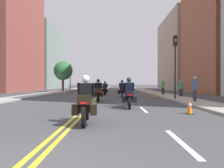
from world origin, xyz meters
name	(u,v)px	position (x,y,z in m)	size (l,w,h in m)	color
ground_plane	(107,89)	(0.00, 48.00, 0.00)	(264.00, 264.00, 0.00)	#3E3F41
sidewalk_left	(78,89)	(-6.93, 48.00, 0.06)	(2.17, 144.00, 0.12)	#9C9C9C
sidewalk_right	(137,89)	(6.93, 48.00, 0.06)	(2.17, 144.00, 0.12)	#9E9B88
centreline_yellow_inner	(107,89)	(-0.12, 48.00, 0.00)	(0.12, 132.00, 0.01)	yellow
centreline_yellow_outer	(108,89)	(0.12, 48.00, 0.00)	(0.12, 132.00, 0.01)	yellow
lane_dashes_white	(124,92)	(2.92, 29.00, 0.00)	(0.14, 56.40, 0.01)	silver
building_left_1	(8,21)	(-16.08, 33.01, 11.60)	(7.10, 15.62, 23.19)	brown
building_right_1	(221,2)	(16.16, 26.82, 12.40)	(7.27, 12.23, 24.80)	#945338
building_left_2	(41,59)	(-17.17, 52.94, 7.53)	(9.30, 21.24, 15.07)	gray
building_right_2	(181,53)	(15.88, 43.17, 7.66)	(6.70, 16.79, 15.32)	tan
motorcycle_0	(85,103)	(0.50, 4.19, 0.67)	(0.78, 2.11, 1.61)	black
motorcycle_1	(129,96)	(2.26, 8.80, 0.66)	(0.78, 2.15, 1.65)	black
motorcycle_2	(98,92)	(0.29, 13.09, 0.65)	(0.77, 2.16, 1.65)	black
motorcycle_3	(122,90)	(2.23, 17.50, 0.67)	(0.78, 2.30, 1.64)	black
motorcycle_4	(105,89)	(0.45, 21.69, 0.64)	(0.78, 2.24, 1.57)	black
traffic_cone_0	(155,94)	(5.19, 16.83, 0.32)	(0.34, 0.34, 0.66)	black
traffic_cone_1	(190,107)	(4.71, 6.50, 0.32)	(0.31, 0.31, 0.64)	black
traffic_light_near	(175,56)	(6.25, 14.09, 3.47)	(0.28, 0.38, 5.07)	black
traffic_light_far	(70,72)	(-6.25, 35.56, 3.25)	(0.28, 0.38, 4.73)	black
pedestrian_0	(195,89)	(6.93, 11.82, 0.94)	(0.32, 0.41, 1.81)	#272A35
pedestrian_1	(163,87)	(6.81, 20.64, 0.89)	(0.34, 0.51, 1.72)	#2B292C
pedestrian_2	(181,88)	(7.68, 17.16, 0.85)	(0.50, 0.30, 1.64)	#292435
street_tree_0	(63,73)	(-6.60, 31.20, 2.99)	(2.38, 2.38, 4.20)	#503926
street_tree_1	(63,71)	(-6.53, 31.41, 3.33)	(2.96, 2.96, 4.82)	#513323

